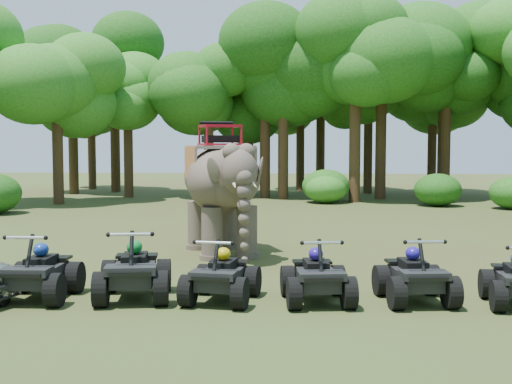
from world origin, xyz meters
TOP-DOWN VIEW (x-y plane):
  - ground at (0.00, 0.00)m, footprint 110.00×110.00m
  - elephant at (-1.16, 4.00)m, footprint 3.33×4.69m
  - atv_0 at (-4.01, -1.51)m, footprint 1.35×1.82m
  - atv_1 at (-2.18, -1.34)m, footprint 1.65×2.07m
  - atv_2 at (-0.47, -1.41)m, footprint 1.45×1.84m
  - atv_3 at (1.34, -1.36)m, footprint 1.45×1.85m
  - atv_4 at (3.19, -1.20)m, footprint 1.46×1.86m
  - tree_0 at (0.00, 22.06)m, footprint 6.36×6.36m
  - tree_1 at (3.79, 20.44)m, footprint 6.80×6.80m
  - tree_2 at (9.00, 22.98)m, footprint 5.08×5.08m
  - tree_28 at (-11.24, 18.15)m, footprint 5.40×5.40m
  - tree_29 at (-8.85, 22.62)m, footprint 5.15×5.15m
  - tree_30 at (-4.17, 22.31)m, footprint 5.57×5.57m
  - tree_31 at (-2.16, 25.24)m, footprint 5.18×5.18m
  - tree_32 at (9.07, 27.07)m, footprint 5.49×5.49m
  - tree_33 at (5.13, 26.90)m, footprint 5.56×5.56m
  - tree_34 at (-10.84, 26.77)m, footprint 6.90×6.90m
  - tree_35 at (9.05, 23.83)m, footprint 7.50×7.50m
  - tree_36 at (2.27, 29.90)m, footprint 6.58×6.58m
  - tree_37 at (0.92, 28.87)m, footprint 5.50×5.50m
  - tree_38 at (-13.22, 29.35)m, footprint 5.38×5.38m
  - tree_39 at (-12.92, 24.97)m, footprint 6.41×6.41m
  - tree_40 at (-1.06, 22.96)m, footprint 6.74×6.74m
  - tree_41 at (5.39, 22.61)m, footprint 6.94×6.94m

SIDE VIEW (x-z plane):
  - ground at x=0.00m, z-range 0.00..0.00m
  - atv_2 at x=-0.47m, z-range 0.00..1.25m
  - atv_3 at x=1.34m, z-range 0.00..1.26m
  - atv_4 at x=3.19m, z-range 0.00..1.27m
  - atv_0 at x=-4.01m, z-range 0.00..1.32m
  - atv_1 at x=-2.18m, z-range 0.00..1.38m
  - elephant at x=-1.16m, z-range 0.00..3.61m
  - tree_2 at x=9.00m, z-range 0.00..7.26m
  - tree_29 at x=-8.85m, z-range 0.00..7.36m
  - tree_31 at x=-2.16m, z-range 0.00..7.40m
  - tree_38 at x=-13.22m, z-range 0.00..7.68m
  - tree_28 at x=-11.24m, z-range 0.00..7.72m
  - tree_32 at x=9.07m, z-range 0.00..7.84m
  - tree_37 at x=0.92m, z-range 0.00..7.86m
  - tree_33 at x=5.13m, z-range 0.00..7.94m
  - tree_30 at x=-4.17m, z-range 0.00..7.96m
  - tree_0 at x=0.00m, z-range 0.00..9.09m
  - tree_39 at x=-12.92m, z-range 0.00..9.16m
  - tree_36 at x=2.27m, z-range 0.00..9.40m
  - tree_40 at x=-1.06m, z-range 0.00..9.63m
  - tree_1 at x=3.79m, z-range 0.00..9.71m
  - tree_34 at x=-10.84m, z-range 0.00..9.85m
  - tree_41 at x=5.39m, z-range 0.00..9.92m
  - tree_35 at x=9.05m, z-range 0.00..10.71m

